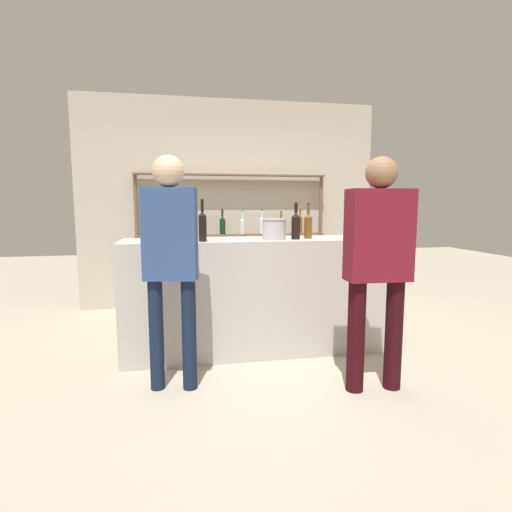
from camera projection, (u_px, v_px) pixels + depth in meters
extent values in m
plane|color=#B2A893|center=(256.00, 350.00, 3.87)|extent=(16.00, 16.00, 0.00)
cube|color=#B7B2AD|center=(256.00, 295.00, 3.80)|extent=(2.46, 0.61, 1.08)
cube|color=#B2A899|center=(231.00, 204.00, 5.54)|extent=(4.06, 0.12, 2.80)
cylinder|color=brown|center=(137.00, 243.00, 5.20)|extent=(0.05, 0.05, 1.80)
cylinder|color=brown|center=(320.00, 240.00, 5.66)|extent=(0.05, 0.05, 1.80)
cube|color=brown|center=(232.00, 175.00, 5.32)|extent=(2.56, 0.18, 0.02)
cube|color=brown|center=(233.00, 235.00, 5.42)|extent=(2.56, 0.18, 0.02)
cylinder|color=black|center=(161.00, 228.00, 5.23)|extent=(0.08, 0.08, 0.19)
cone|color=black|center=(160.00, 220.00, 5.22)|extent=(0.08, 0.08, 0.03)
cylinder|color=black|center=(160.00, 214.00, 5.21)|extent=(0.03, 0.03, 0.10)
cylinder|color=black|center=(160.00, 210.00, 5.20)|extent=(0.03, 0.03, 0.01)
cylinder|color=silver|center=(182.00, 228.00, 5.28)|extent=(0.08, 0.08, 0.18)
cone|color=silver|center=(181.00, 219.00, 5.27)|extent=(0.08, 0.08, 0.04)
cylinder|color=silver|center=(181.00, 215.00, 5.26)|extent=(0.03, 0.03, 0.09)
cylinder|color=black|center=(181.00, 211.00, 5.25)|extent=(0.03, 0.03, 0.01)
cylinder|color=black|center=(202.00, 228.00, 5.33)|extent=(0.08, 0.08, 0.18)
cone|color=black|center=(202.00, 219.00, 5.32)|extent=(0.08, 0.08, 0.04)
cylinder|color=black|center=(202.00, 215.00, 5.31)|extent=(0.03, 0.03, 0.08)
cylinder|color=gold|center=(202.00, 211.00, 5.31)|extent=(0.03, 0.03, 0.01)
cylinder|color=black|center=(223.00, 227.00, 5.38)|extent=(0.08, 0.08, 0.20)
cone|color=black|center=(222.00, 218.00, 5.37)|extent=(0.08, 0.08, 0.03)
cylinder|color=black|center=(222.00, 213.00, 5.36)|extent=(0.03, 0.03, 0.09)
cylinder|color=maroon|center=(222.00, 209.00, 5.35)|extent=(0.03, 0.03, 0.01)
cylinder|color=silver|center=(242.00, 227.00, 5.43)|extent=(0.07, 0.07, 0.18)
cone|color=silver|center=(242.00, 219.00, 5.42)|extent=(0.07, 0.07, 0.03)
cylinder|color=silver|center=(242.00, 215.00, 5.41)|extent=(0.03, 0.03, 0.09)
cylinder|color=#232328|center=(242.00, 211.00, 5.40)|extent=(0.03, 0.03, 0.01)
cylinder|color=silver|center=(262.00, 226.00, 5.48)|extent=(0.07, 0.07, 0.20)
cone|color=silver|center=(262.00, 218.00, 5.47)|extent=(0.07, 0.07, 0.03)
cylinder|color=silver|center=(262.00, 214.00, 5.46)|extent=(0.03, 0.03, 0.09)
cylinder|color=black|center=(262.00, 210.00, 5.45)|extent=(0.03, 0.03, 0.01)
cylinder|color=brown|center=(281.00, 227.00, 5.53)|extent=(0.07, 0.07, 0.18)
cone|color=brown|center=(281.00, 219.00, 5.52)|extent=(0.07, 0.07, 0.03)
cylinder|color=brown|center=(281.00, 215.00, 5.51)|extent=(0.03, 0.03, 0.08)
cylinder|color=black|center=(281.00, 212.00, 5.51)|extent=(0.03, 0.03, 0.01)
cylinder|color=brown|center=(300.00, 225.00, 5.58)|extent=(0.07, 0.07, 0.21)
cone|color=brown|center=(300.00, 217.00, 5.56)|extent=(0.07, 0.07, 0.03)
cylinder|color=brown|center=(300.00, 212.00, 5.56)|extent=(0.03, 0.03, 0.10)
cylinder|color=gold|center=(300.00, 208.00, 5.55)|extent=(0.03, 0.03, 0.01)
cylinder|color=brown|center=(308.00, 228.00, 3.77)|extent=(0.08, 0.08, 0.20)
cone|color=brown|center=(308.00, 216.00, 3.76)|extent=(0.08, 0.08, 0.03)
cylinder|color=brown|center=(308.00, 209.00, 3.75)|extent=(0.03, 0.03, 0.09)
cylinder|color=#232328|center=(308.00, 203.00, 3.74)|extent=(0.03, 0.03, 0.01)
cylinder|color=black|center=(296.00, 228.00, 3.68)|extent=(0.08, 0.08, 0.20)
cone|color=black|center=(296.00, 215.00, 3.67)|extent=(0.08, 0.08, 0.04)
cylinder|color=black|center=(296.00, 208.00, 3.66)|extent=(0.03, 0.03, 0.09)
cylinder|color=maroon|center=(296.00, 203.00, 3.65)|extent=(0.03, 0.03, 0.01)
cylinder|color=black|center=(203.00, 229.00, 3.45)|extent=(0.07, 0.07, 0.23)
cone|color=black|center=(202.00, 214.00, 3.43)|extent=(0.07, 0.07, 0.03)
cylinder|color=black|center=(202.00, 206.00, 3.43)|extent=(0.03, 0.03, 0.10)
cylinder|color=black|center=(202.00, 200.00, 3.42)|extent=(0.03, 0.03, 0.01)
cylinder|color=#B2B2B7|center=(274.00, 230.00, 3.65)|extent=(0.21, 0.21, 0.18)
cylinder|color=#B2B2B7|center=(274.00, 219.00, 3.64)|extent=(0.22, 0.22, 0.01)
cylinder|color=silver|center=(194.00, 232.00, 3.58)|extent=(0.12, 0.12, 0.16)
sphere|color=tan|center=(191.00, 232.00, 3.60)|extent=(0.02, 0.02, 0.02)
sphere|color=tan|center=(189.00, 232.00, 3.58)|extent=(0.02, 0.02, 0.02)
sphere|color=tan|center=(190.00, 238.00, 3.60)|extent=(0.02, 0.02, 0.02)
sphere|color=tan|center=(194.00, 238.00, 3.56)|extent=(0.02, 0.02, 0.02)
sphere|color=tan|center=(191.00, 234.00, 3.60)|extent=(0.02, 0.02, 0.02)
cylinder|color=black|center=(394.00, 335.00, 3.02)|extent=(0.13, 0.13, 0.84)
cylinder|color=black|center=(356.00, 336.00, 2.97)|extent=(0.13, 0.13, 0.84)
cube|color=maroon|center=(379.00, 235.00, 2.90)|extent=(0.48, 0.23, 0.67)
sphere|color=#936B4C|center=(381.00, 173.00, 2.84)|extent=(0.23, 0.23, 0.23)
cylinder|color=#121C33|center=(189.00, 335.00, 3.00)|extent=(0.11, 0.11, 0.85)
cylinder|color=#121C33|center=(156.00, 335.00, 3.00)|extent=(0.11, 0.11, 0.85)
cube|color=navy|center=(170.00, 234.00, 2.90)|extent=(0.41, 0.23, 0.67)
sphere|color=#DBB293|center=(168.00, 171.00, 2.85)|extent=(0.23, 0.23, 0.23)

